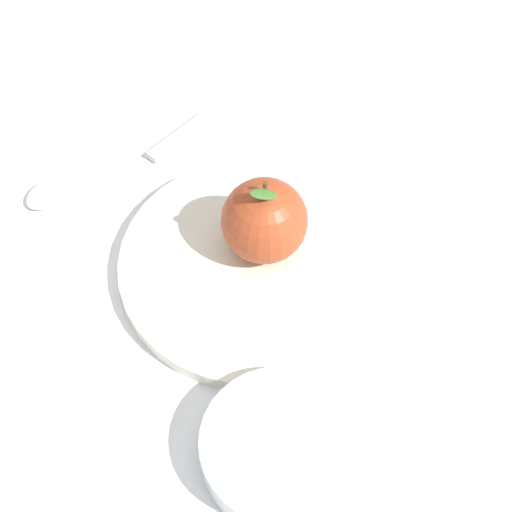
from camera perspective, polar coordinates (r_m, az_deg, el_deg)
The scene contains 6 objects.
ground_plane at distance 0.69m, azimuth -1.30°, elevation 0.68°, with size 2.40×2.40×0.00m, color silver.
dinner_plate at distance 0.66m, azimuth -0.00°, elevation -0.53°, with size 0.25×0.25×0.02m.
apple at distance 0.64m, azimuth 0.68°, elevation 2.84°, with size 0.08×0.08×0.09m.
side_bowl at distance 0.57m, azimuth 1.88°, elevation -14.92°, with size 0.12×0.12×0.03m.
knife at distance 0.76m, azimuth -8.53°, elevation 7.43°, with size 0.19×0.14×0.01m.
spoon at distance 0.76m, azimuth -15.20°, elevation 5.62°, with size 0.16×0.11×0.01m.
Camera 1 is at (0.40, 0.07, 0.55)m, focal length 50.23 mm.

